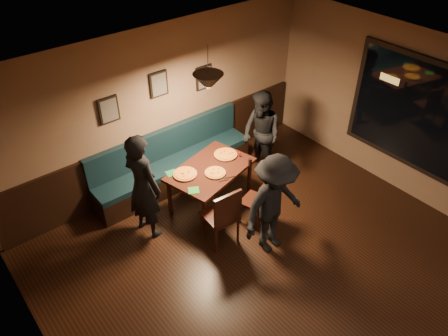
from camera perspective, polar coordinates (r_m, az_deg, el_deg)
name	(u,v)px	position (r m, az deg, el deg)	size (l,w,h in m)	color
floor	(308,298)	(6.25, 10.98, -16.34)	(7.00, 7.00, 0.00)	black
ceiling	(342,118)	(4.38, 15.19, 6.33)	(7.00, 7.00, 0.00)	silver
wall_back	(160,108)	(7.36, -8.38, 7.75)	(6.00, 6.00, 0.00)	#8C704F
wainscot	(165,153)	(7.82, -7.69, 1.90)	(5.88, 0.06, 1.00)	black
booth_bench	(174,160)	(7.62, -6.59, 1.00)	(3.00, 0.60, 1.00)	#0F232D
window_frame	(424,117)	(7.51, 24.72, 6.07)	(0.06, 2.56, 1.86)	black
window_glass	(423,118)	(7.49, 24.61, 6.00)	(2.40, 2.40, 0.00)	black
picture_left	(109,110)	(6.85, -14.87, 7.37)	(0.32, 0.04, 0.42)	black
picture_center	(159,84)	(7.14, -8.57, 10.82)	(0.32, 0.04, 0.42)	black
picture_right	(204,77)	(7.64, -2.65, 11.77)	(0.32, 0.04, 0.42)	black
pendant_lamp	(208,82)	(6.20, -2.08, 11.18)	(0.44, 0.44, 0.25)	black
dining_table	(211,186)	(7.22, -1.75, -2.40)	(1.38, 0.88, 0.74)	black
chair_near_left	(220,214)	(6.48, -0.56, -6.09)	(0.46, 0.46, 1.04)	black
chair_near_right	(255,200)	(6.87, 4.06, -4.22)	(0.38, 0.38, 0.87)	black
diner_left	(143,186)	(6.51, -10.57, -2.37)	(0.65, 0.42, 1.77)	black
diner_right	(261,135)	(7.72, 4.92, 4.37)	(0.78, 0.61, 1.61)	black
diner_front	(274,205)	(6.22, 6.57, -4.86)	(1.06, 0.61, 1.64)	black
pizza_a	(185,174)	(6.87, -5.12, -0.79)	(0.38, 0.38, 0.04)	gold
pizza_b	(215,173)	(6.87, -1.16, -0.62)	(0.34, 0.34, 0.04)	orange
pizza_c	(226,155)	(7.27, 0.21, 1.78)	(0.39, 0.39, 0.04)	orange
soda_glass	(250,162)	(7.02, 3.44, 0.76)	(0.06, 0.06, 0.13)	black
tabasco_bottle	(240,154)	(7.22, 2.08, 1.83)	(0.03, 0.03, 0.11)	maroon
napkin_a	(172,173)	(6.94, -6.90, -0.68)	(0.17, 0.17, 0.01)	#1C6A2F
napkin_b	(194,190)	(6.57, -4.01, -2.93)	(0.16, 0.16, 0.01)	#217C2C
cutlery_set	(226,179)	(6.76, 0.30, -1.49)	(0.02, 0.18, 0.00)	silver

